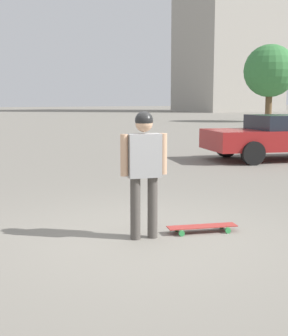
{
  "coord_description": "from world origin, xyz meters",
  "views": [
    {
      "loc": [
        2.64,
        5.14,
        1.75
      ],
      "look_at": [
        0.0,
        0.0,
        0.91
      ],
      "focal_mm": 50.0,
      "sensor_mm": 36.0,
      "label": 1
    }
  ],
  "objects": [
    {
      "name": "ground_plane",
      "position": [
        0.0,
        0.0,
        0.0
      ],
      "size": [
        220.0,
        220.0,
        0.0
      ],
      "primitive_type": "plane",
      "color": "gray"
    },
    {
      "name": "person",
      "position": [
        0.0,
        0.0,
        0.98
      ],
      "size": [
        0.6,
        0.27,
        1.61
      ],
      "rotation": [
        0.0,
        0.0,
        2.97
      ],
      "color": "#4C4742",
      "rests_on": "ground_plane"
    },
    {
      "name": "skateboard",
      "position": [
        -0.81,
        0.12,
        0.07
      ],
      "size": [
        0.96,
        0.43,
        0.09
      ],
      "rotation": [
        0.0,
        0.0,
        -0.26
      ],
      "color": "#A5332D",
      "rests_on": "ground_plane"
    },
    {
      "name": "car_parked_near",
      "position": [
        -7.33,
        -5.18,
        0.7
      ],
      "size": [
        4.93,
        2.94,
        1.31
      ],
      "rotation": [
        0.0,
        0.0,
        -0.25
      ],
      "color": "maroon",
      "rests_on": "ground_plane"
    },
    {
      "name": "building_block_distant",
      "position": [
        -41.01,
        -52.49,
        14.02
      ],
      "size": [
        13.05,
        11.22,
        28.05
      ],
      "color": "#9E998E",
      "rests_on": "ground_plane"
    },
    {
      "name": "tree_distant",
      "position": [
        -23.32,
        -23.7,
        3.98
      ],
      "size": [
        4.12,
        4.12,
        6.06
      ],
      "color": "brown",
      "rests_on": "ground_plane"
    }
  ]
}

